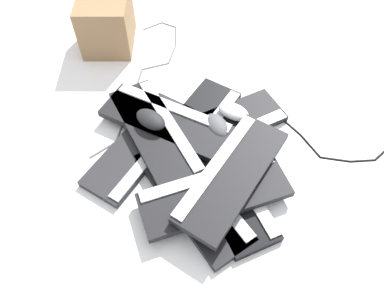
{
  "coord_description": "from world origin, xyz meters",
  "views": [
    {
      "loc": [
        -0.46,
        -0.51,
        1.0
      ],
      "look_at": [
        -0.07,
        0.03,
        0.04
      ],
      "focal_mm": 35.0,
      "sensor_mm": 36.0,
      "label": 1
    }
  ],
  "objects_px": {
    "keyboard_7": "(166,121)",
    "mouse_3": "(233,111)",
    "keyboard_3": "(193,196)",
    "mouse_0": "(119,107)",
    "mouse_1": "(217,126)",
    "keyboard_1": "(192,128)",
    "keyboard_4": "(225,186)",
    "cardboard_box": "(106,22)",
    "keyboard_8": "(232,175)",
    "mouse_4": "(130,108)",
    "keyboard_2": "(141,145)",
    "keyboard_6": "(214,194)",
    "keyboard_0": "(222,127)",
    "keyboard_5": "(155,131)",
    "mouse_2": "(151,119)"
  },
  "relations": [
    {
      "from": "mouse_0",
      "to": "keyboard_8",
      "type": "bearing_deg",
      "value": 14.53
    },
    {
      "from": "keyboard_4",
      "to": "keyboard_8",
      "type": "bearing_deg",
      "value": -29.27
    },
    {
      "from": "mouse_2",
      "to": "keyboard_7",
      "type": "bearing_deg",
      "value": 67.0
    },
    {
      "from": "keyboard_3",
      "to": "mouse_0",
      "type": "height_order",
      "value": "mouse_0"
    },
    {
      "from": "mouse_4",
      "to": "keyboard_7",
      "type": "bearing_deg",
      "value": 59.62
    },
    {
      "from": "keyboard_8",
      "to": "mouse_4",
      "type": "height_order",
      "value": "keyboard_8"
    },
    {
      "from": "keyboard_6",
      "to": "keyboard_7",
      "type": "relative_size",
      "value": 1.01
    },
    {
      "from": "cardboard_box",
      "to": "keyboard_8",
      "type": "bearing_deg",
      "value": -92.66
    },
    {
      "from": "keyboard_0",
      "to": "keyboard_5",
      "type": "height_order",
      "value": "keyboard_5"
    },
    {
      "from": "keyboard_4",
      "to": "mouse_4",
      "type": "xyz_separation_m",
      "value": [
        -0.08,
        0.44,
        0.01
      ]
    },
    {
      "from": "keyboard_2",
      "to": "mouse_1",
      "type": "xyz_separation_m",
      "value": [
        0.23,
        -0.1,
        0.04
      ]
    },
    {
      "from": "keyboard_2",
      "to": "keyboard_6",
      "type": "distance_m",
      "value": 0.31
    },
    {
      "from": "mouse_2",
      "to": "mouse_4",
      "type": "height_order",
      "value": "mouse_2"
    },
    {
      "from": "keyboard_7",
      "to": "mouse_1",
      "type": "relative_size",
      "value": 4.18
    },
    {
      "from": "keyboard_1",
      "to": "cardboard_box",
      "type": "bearing_deg",
      "value": 90.14
    },
    {
      "from": "keyboard_3",
      "to": "mouse_3",
      "type": "relative_size",
      "value": 4.04
    },
    {
      "from": "keyboard_0",
      "to": "keyboard_1",
      "type": "relative_size",
      "value": 0.99
    },
    {
      "from": "keyboard_8",
      "to": "mouse_3",
      "type": "height_order",
      "value": "keyboard_8"
    },
    {
      "from": "keyboard_3",
      "to": "keyboard_5",
      "type": "bearing_deg",
      "value": 82.74
    },
    {
      "from": "keyboard_0",
      "to": "mouse_0",
      "type": "relative_size",
      "value": 4.16
    },
    {
      "from": "keyboard_7",
      "to": "mouse_3",
      "type": "xyz_separation_m",
      "value": [
        0.2,
        -0.1,
        0.01
      ]
    },
    {
      "from": "cardboard_box",
      "to": "mouse_2",
      "type": "bearing_deg",
      "value": -103.25
    },
    {
      "from": "keyboard_0",
      "to": "keyboard_2",
      "type": "relative_size",
      "value": 0.99
    },
    {
      "from": "keyboard_6",
      "to": "keyboard_8",
      "type": "xyz_separation_m",
      "value": [
        0.07,
        0.01,
        0.03
      ]
    },
    {
      "from": "keyboard_5",
      "to": "keyboard_7",
      "type": "bearing_deg",
      "value": 17.35
    },
    {
      "from": "keyboard_8",
      "to": "mouse_1",
      "type": "height_order",
      "value": "keyboard_8"
    },
    {
      "from": "mouse_0",
      "to": "keyboard_0",
      "type": "bearing_deg",
      "value": 41.51
    },
    {
      "from": "keyboard_1",
      "to": "mouse_0",
      "type": "bearing_deg",
      "value": 125.42
    },
    {
      "from": "keyboard_6",
      "to": "keyboard_7",
      "type": "distance_m",
      "value": 0.32
    },
    {
      "from": "keyboard_0",
      "to": "mouse_2",
      "type": "height_order",
      "value": "mouse_2"
    },
    {
      "from": "mouse_1",
      "to": "mouse_3",
      "type": "bearing_deg",
      "value": 108.85
    },
    {
      "from": "mouse_3",
      "to": "keyboard_5",
      "type": "bearing_deg",
      "value": -130.95
    },
    {
      "from": "keyboard_1",
      "to": "mouse_1",
      "type": "distance_m",
      "value": 0.09
    },
    {
      "from": "mouse_0",
      "to": "mouse_2",
      "type": "relative_size",
      "value": 1.0
    },
    {
      "from": "keyboard_5",
      "to": "keyboard_3",
      "type": "bearing_deg",
      "value": -97.26
    },
    {
      "from": "keyboard_4",
      "to": "cardboard_box",
      "type": "distance_m",
      "value": 0.82
    },
    {
      "from": "mouse_3",
      "to": "cardboard_box",
      "type": "distance_m",
      "value": 0.63
    },
    {
      "from": "keyboard_0",
      "to": "mouse_3",
      "type": "height_order",
      "value": "mouse_3"
    },
    {
      "from": "keyboard_4",
      "to": "mouse_2",
      "type": "relative_size",
      "value": 4.2
    },
    {
      "from": "keyboard_8",
      "to": "mouse_0",
      "type": "relative_size",
      "value": 4.22
    },
    {
      "from": "keyboard_8",
      "to": "keyboard_4",
      "type": "bearing_deg",
      "value": 150.73
    },
    {
      "from": "keyboard_2",
      "to": "keyboard_7",
      "type": "height_order",
      "value": "keyboard_7"
    },
    {
      "from": "keyboard_2",
      "to": "keyboard_6",
      "type": "height_order",
      "value": "keyboard_6"
    },
    {
      "from": "mouse_1",
      "to": "keyboard_1",
      "type": "bearing_deg",
      "value": -133.11
    },
    {
      "from": "keyboard_1",
      "to": "mouse_4",
      "type": "bearing_deg",
      "value": 123.23
    },
    {
      "from": "keyboard_1",
      "to": "keyboard_5",
      "type": "xyz_separation_m",
      "value": [
        -0.12,
        0.04,
        0.03
      ]
    },
    {
      "from": "mouse_0",
      "to": "mouse_3",
      "type": "bearing_deg",
      "value": 47.93
    },
    {
      "from": "keyboard_4",
      "to": "mouse_0",
      "type": "height_order",
      "value": "mouse_0"
    },
    {
      "from": "cardboard_box",
      "to": "keyboard_0",
      "type": "bearing_deg",
      "value": -82.18
    },
    {
      "from": "mouse_2",
      "to": "keyboard_5",
      "type": "bearing_deg",
      "value": -19.13
    }
  ]
}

